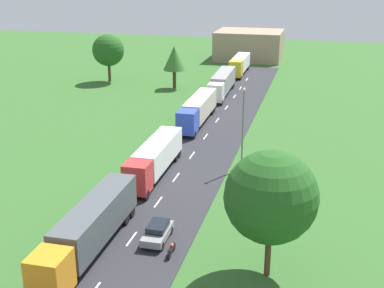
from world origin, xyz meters
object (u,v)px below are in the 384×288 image
object	(u,v)px
car_second	(157,232)
truck_fifth	(240,64)
tree_oak	(271,197)
motorcycle_courier	(171,249)
distant_building	(249,45)
truck_lead	(90,227)
tree_birch	(174,59)
tree_elm	(108,50)
truck_fourth	(222,83)
lamppost_second	(243,125)
truck_third	(198,109)
truck_second	(155,157)

from	to	relation	value
car_second	truck_fifth	bearing A→B (deg)	93.68
car_second	tree_oak	size ratio (longest dim) A/B	0.41
motorcycle_courier	distant_building	world-z (taller)	distant_building
truck_lead	car_second	xyz separation A→B (m)	(4.54, 2.95, -1.37)
car_second	distant_building	distance (m)	86.83
tree_birch	tree_elm	world-z (taller)	tree_elm
distant_building	tree_birch	bearing A→B (deg)	-104.57
truck_fourth	tree_elm	bearing A→B (deg)	167.02
tree_birch	truck_lead	bearing A→B (deg)	-80.62
tree_oak	tree_birch	xyz separation A→B (m)	(-23.06, 55.92, -0.81)
truck_fifth	car_second	xyz separation A→B (m)	(4.42, -68.65, -1.28)
truck_lead	truck_fifth	world-z (taller)	truck_lead
truck_fifth	tree_elm	bearing A→B (deg)	-150.52
motorcycle_courier	tree_oak	bearing A→B (deg)	-6.51
car_second	lamppost_second	distance (m)	18.30
truck_third	tree_birch	xyz separation A→B (m)	(-9.27, 20.39, 3.31)
motorcycle_courier	tree_elm	bearing A→B (deg)	116.92
car_second	truck_third	bearing A→B (deg)	97.89
truck_fourth	tree_elm	distance (m)	23.92
truck_lead	truck_third	bearing A→B (deg)	90.00
truck_lead	lamppost_second	xyz separation A→B (m)	(8.72, 20.25, 2.89)
truck_second	truck_fifth	xyz separation A→B (m)	(0.08, 55.46, 0.02)
truck_fourth	distant_building	distance (m)	36.35
truck_lead	tree_oak	world-z (taller)	tree_oak
motorcycle_courier	truck_fifth	bearing A→B (deg)	94.99
truck_third	truck_fifth	bearing A→B (deg)	89.80
tree_oak	truck_second	bearing A→B (deg)	130.79
tree_elm	car_second	bearing A→B (deg)	-63.73
truck_lead	truck_fifth	size ratio (longest dim) A/B	1.17
truck_fourth	tree_birch	bearing A→B (deg)	163.04
truck_third	motorcycle_courier	world-z (taller)	truck_third
truck_third	tree_oak	xyz separation A→B (m)	(13.79, -35.52, 4.12)
motorcycle_courier	lamppost_second	world-z (taller)	lamppost_second
truck_second	distant_building	size ratio (longest dim) A/B	0.88
truck_second	truck_fourth	distance (m)	37.13
tree_elm	truck_lead	bearing A→B (deg)	-68.63
truck_lead	truck_second	distance (m)	16.15
truck_third	truck_fifth	world-z (taller)	truck_fifth
tree_oak	tree_elm	distance (m)	68.95
car_second	tree_oak	world-z (taller)	tree_oak
truck_fifth	tree_oak	xyz separation A→B (m)	(13.67, -71.39, 4.15)
truck_third	truck_fourth	size ratio (longest dim) A/B	0.98
lamppost_second	truck_fourth	bearing A→B (deg)	104.65
tree_birch	distant_building	distance (m)	34.64
tree_birch	distant_building	world-z (taller)	tree_birch
tree_birch	distant_building	bearing A→B (deg)	75.43
truck_second	tree_oak	distance (m)	21.45
tree_birch	tree_elm	distance (m)	13.88
tree_oak	truck_lead	bearing A→B (deg)	-179.12
truck_lead	tree_oak	xyz separation A→B (m)	(13.79, 0.21, 4.06)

